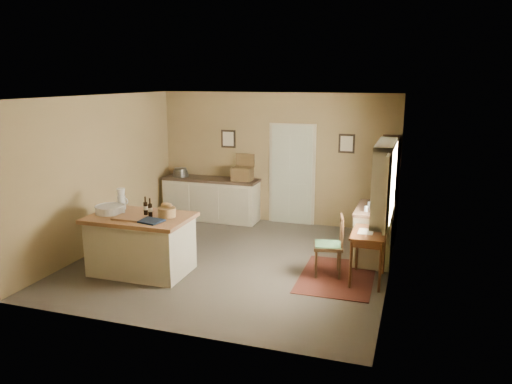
% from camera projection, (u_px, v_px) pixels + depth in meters
% --- Properties ---
extents(ground, '(5.00, 5.00, 0.00)m').
position_uv_depth(ground, '(234.00, 260.00, 8.34)').
color(ground, brown).
rests_on(ground, ground).
extents(wall_back, '(5.00, 0.10, 2.70)m').
position_uv_depth(wall_back, '(276.00, 158.00, 10.35)').
color(wall_back, olive).
rests_on(wall_back, ground).
extents(wall_front, '(5.00, 0.10, 2.70)m').
position_uv_depth(wall_front, '(156.00, 223.00, 5.72)').
color(wall_front, olive).
rests_on(wall_front, ground).
extents(wall_left, '(0.10, 5.00, 2.70)m').
position_uv_depth(wall_left, '(101.00, 173.00, 8.80)').
color(wall_left, olive).
rests_on(wall_left, ground).
extents(wall_right, '(0.10, 5.00, 2.70)m').
position_uv_depth(wall_right, '(393.00, 192.00, 7.28)').
color(wall_right, olive).
rests_on(wall_right, ground).
extents(ceiling, '(5.00, 5.00, 0.00)m').
position_uv_depth(ceiling, '(233.00, 96.00, 7.74)').
color(ceiling, silver).
rests_on(ceiling, wall_back).
extents(door, '(0.97, 0.06, 2.11)m').
position_uv_depth(door, '(292.00, 174.00, 10.29)').
color(door, '#B9BFA3').
rests_on(door, ground).
extents(framed_prints, '(2.82, 0.02, 0.38)m').
position_uv_depth(framed_prints, '(285.00, 141.00, 10.19)').
color(framed_prints, black).
rests_on(framed_prints, ground).
extents(window, '(0.25, 1.99, 1.12)m').
position_uv_depth(window, '(388.00, 181.00, 7.07)').
color(window, beige).
rests_on(window, ground).
extents(work_island, '(1.57, 1.03, 1.20)m').
position_uv_depth(work_island, '(141.00, 242.00, 7.76)').
color(work_island, beige).
rests_on(work_island, ground).
extents(sideboard, '(2.07, 0.59, 1.18)m').
position_uv_depth(sideboard, '(212.00, 197.00, 10.68)').
color(sideboard, beige).
rests_on(sideboard, ground).
extents(rug, '(1.13, 1.62, 0.01)m').
position_uv_depth(rug, '(337.00, 277.00, 7.65)').
color(rug, '#4C1914').
rests_on(rug, ground).
extents(writing_desk, '(0.49, 0.81, 0.82)m').
position_uv_depth(writing_desk, '(369.00, 239.00, 7.36)').
color(writing_desk, '#3E2010').
rests_on(writing_desk, ground).
extents(desk_chair, '(0.52, 0.52, 0.93)m').
position_uv_depth(desk_chair, '(328.00, 246.00, 7.64)').
color(desk_chair, black).
rests_on(desk_chair, ground).
extents(right_cabinet, '(0.61, 1.10, 0.99)m').
position_uv_depth(right_cabinet, '(374.00, 233.00, 8.30)').
color(right_cabinet, beige).
rests_on(right_cabinet, ground).
extents(shelving_unit, '(0.33, 0.87, 1.94)m').
position_uv_depth(shelving_unit, '(390.00, 189.00, 9.26)').
color(shelving_unit, black).
rests_on(shelving_unit, ground).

